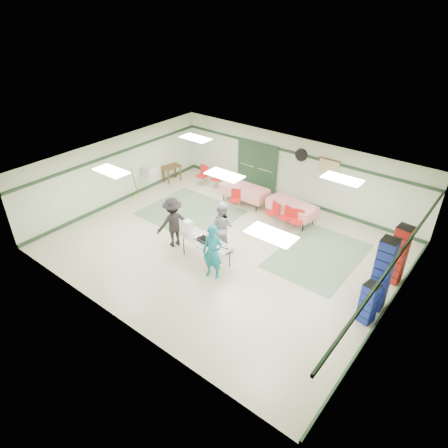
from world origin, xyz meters
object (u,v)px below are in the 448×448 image
Objects in this scene: volunteer_grey at (222,226)px; chair_loose_b at (203,173)px; serving_table at (206,242)px; chair_c at (298,219)px; chair_a at (287,215)px; broom at (134,182)px; volunteer_teal at (213,252)px; chair_b at (273,210)px; dining_table_b at (244,191)px; crate_stack_blue_a at (382,275)px; crate_stack_red at (398,255)px; volunteer_dark at (173,222)px; dining_table_a at (292,207)px; office_printer at (149,172)px; crate_stack_blue_b at (368,303)px; printer_table at (172,168)px; chair_d at (236,197)px; chair_loose_a at (217,176)px.

chair_loose_b is (-3.82, 3.43, -0.33)m from volunteer_grey.
chair_c reaches higher than serving_table.
chair_c is (0.45, 0.00, 0.01)m from chair_a.
broom is (-1.45, -2.68, 0.15)m from chair_loose_b.
volunteer_teal is 3.91m from chair_b.
chair_b reaches higher than dining_table_b.
crate_stack_blue_a reaches higher than crate_stack_red.
volunteer_dark is 4.58m from dining_table_a.
dining_table_b is at bearing -70.36° from volunteer_grey.
office_printer reaches higher than dining_table_b.
serving_table is 3.70m from chair_c.
broom is (-10.38, 0.99, 0.10)m from crate_stack_blue_b.
crate_stack_blue_a is at bearing -2.04° from printer_table.
crate_stack_red is at bearing 7.80° from chair_a.
broom is (-3.91, -1.82, 0.21)m from chair_d.
volunteer_teal is 7.21m from printer_table.
chair_loose_a is at bearing 60.42° from broom.
chair_b is 5.60m from printer_table.
volunteer_grey is 0.81× the size of crate_stack_blue_a.
chair_c is at bearing -9.43° from chair_loose_b.
office_printer reaches higher than chair_a.
serving_table is 5.75m from chair_loose_b.
chair_d is (-0.01, -0.58, -0.06)m from dining_table_b.
volunteer_dark is (-2.15, 0.51, 0.00)m from volunteer_teal.
volunteer_teal is at bearing 100.47° from volunteer_dark.
volunteer_teal is 2.21m from volunteer_dark.
dining_table_b is 2.48m from chair_loose_b.
office_printer is at bearing -125.80° from chair_loose_b.
serving_table is 1.04× the size of volunteer_dark.
crate_stack_blue_b is (8.32, -3.86, 0.09)m from chair_loose_a.
crate_stack_red is 10.35m from printer_table.
dining_table_a is (0.82, 3.99, -0.14)m from serving_table.
dining_table_a is 4.67m from chair_loose_b.
volunteer_grey is 1.30× the size of broom.
volunteer_dark is 0.91× the size of dining_table_b.
volunteer_grey is at bearing -69.21° from chair_loose_a.
chair_loose_b reaches higher than dining_table_a.
chair_a is 4.68m from crate_stack_blue_a.
crate_stack_red reaches higher than office_printer.
volunteer_teal is 6.56m from chair_loose_b.
crate_stack_red reaches higher than broom.
volunteer_dark reaches higher than dining_table_b.
chair_b is (-0.30, 3.89, -0.37)m from volunteer_teal.
crate_stack_blue_a reaches higher than volunteer_grey.
dining_table_b is 1.42× the size of broom.
volunteer_teal is at bearing -65.90° from dining_table_b.
chair_loose_b is 0.75× the size of crate_stack_blue_b.
broom is at bearing -173.61° from crate_stack_red.
chair_c is 0.99× the size of printer_table.
chair_c is 1.02× the size of chair_loose_a.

